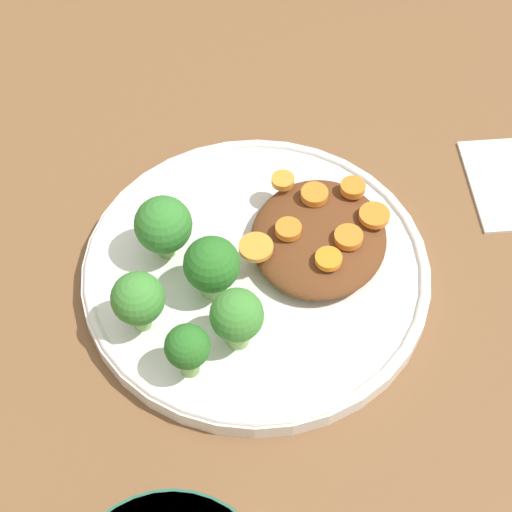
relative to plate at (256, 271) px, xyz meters
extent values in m
plane|color=brown|center=(0.00, 0.00, -0.01)|extent=(4.00, 4.00, 0.00)
cylinder|color=silver|center=(0.00, 0.00, 0.00)|extent=(0.27, 0.27, 0.02)
torus|color=silver|center=(0.00, 0.00, 0.01)|extent=(0.27, 0.27, 0.01)
ellipsoid|color=#5B3319|center=(0.03, -0.04, 0.02)|extent=(0.12, 0.11, 0.02)
cylinder|color=#7FA85B|center=(-0.07, 0.07, 0.02)|extent=(0.01, 0.01, 0.02)
sphere|color=#3D8433|center=(-0.07, 0.07, 0.04)|extent=(0.04, 0.04, 0.04)
cylinder|color=#759E51|center=(-0.10, 0.03, 0.02)|extent=(0.01, 0.01, 0.02)
sphere|color=#286B23|center=(-0.10, 0.03, 0.04)|extent=(0.03, 0.03, 0.03)
cylinder|color=#7FA85B|center=(-0.07, 0.00, 0.02)|extent=(0.02, 0.02, 0.02)
sphere|color=#3D8433|center=(-0.07, 0.00, 0.04)|extent=(0.04, 0.04, 0.04)
cylinder|color=#759E51|center=(0.00, 0.07, 0.02)|extent=(0.01, 0.01, 0.02)
sphere|color=#337A2D|center=(0.00, 0.07, 0.04)|extent=(0.04, 0.04, 0.04)
cylinder|color=#7FA85B|center=(-0.03, 0.03, 0.02)|extent=(0.02, 0.02, 0.02)
sphere|color=#286B23|center=(-0.03, 0.03, 0.04)|extent=(0.04, 0.04, 0.04)
cylinder|color=orange|center=(0.02, -0.07, 0.03)|extent=(0.02, 0.02, 0.01)
cylinder|color=orange|center=(0.06, -0.03, 0.03)|extent=(0.02, 0.02, 0.01)
cylinder|color=orange|center=(0.02, -0.02, 0.03)|extent=(0.02, 0.02, 0.01)
cylinder|color=orange|center=(0.00, 0.00, 0.03)|extent=(0.03, 0.03, 0.00)
cylinder|color=orange|center=(0.07, -0.01, 0.03)|extent=(0.02, 0.02, 0.01)
cylinder|color=orange|center=(0.05, -0.08, 0.03)|extent=(0.02, 0.02, 0.01)
cylinder|color=orange|center=(0.00, -0.05, 0.03)|extent=(0.02, 0.02, 0.01)
cylinder|color=orange|center=(0.07, -0.06, 0.03)|extent=(0.02, 0.02, 0.01)
cube|color=white|center=(0.14, -0.19, -0.01)|extent=(0.12, 0.09, 0.01)
camera|label=1|loc=(-0.37, -0.08, 0.55)|focal=60.00mm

